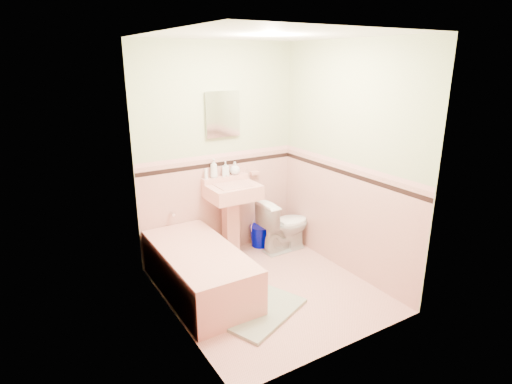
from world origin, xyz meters
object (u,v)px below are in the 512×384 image
bathtub (199,272)px  toilet (284,225)px  sink (233,221)px  soap_bottle_mid (225,169)px  bucket (260,236)px  soap_bottle_right (235,168)px  soap_bottle_left (214,168)px  medicine_cabinet (222,114)px  shoe (251,312)px

bathtub → toilet: size_ratio=2.26×
bathtub → sink: (0.68, 0.53, 0.23)m
soap_bottle_mid → bucket: size_ratio=0.65×
soap_bottle_right → soap_bottle_left: bearing=180.0°
sink → soap_bottle_left: soap_bottle_left is taller
soap_bottle_mid → bucket: soap_bottle_mid is taller
soap_bottle_mid → toilet: bearing=-27.9°
sink → soap_bottle_left: bearing=128.7°
sink → toilet: size_ratio=1.38×
soap_bottle_mid → soap_bottle_left: bearing=180.0°
soap_bottle_right → toilet: 0.94m
sink → toilet: bearing=-13.6°
bathtub → toilet: bearing=15.9°
soap_bottle_left → soap_bottle_right: bearing=0.0°
soap_bottle_right → bucket: soap_bottle_right is taller
soap_bottle_left → toilet: 1.14m
medicine_cabinet → bucket: bearing=-14.0°
bathtub → soap_bottle_mid: size_ratio=8.45×
toilet → bucket: size_ratio=2.45×
medicine_cabinet → soap_bottle_right: (0.13, -0.03, -0.64)m
sink → medicine_cabinet: bearing=90.0°
bathtub → bucket: 1.29m
toilet → shoe: size_ratio=4.03×
medicine_cabinet → bucket: size_ratio=1.86×
medicine_cabinet → toilet: medicine_cabinet is taller
soap_bottle_left → soap_bottle_right: (0.28, 0.00, -0.03)m
soap_bottle_left → soap_bottle_right: soap_bottle_left is taller
soap_bottle_mid → shoe: 1.77m
sink → shoe: bearing=-111.2°
sink → soap_bottle_right: soap_bottle_right is taller
medicine_cabinet → toilet: 1.55m
soap_bottle_right → toilet: soap_bottle_right is taller
bathtub → medicine_cabinet: medicine_cabinet is taller
sink → soap_bottle_left: (-0.14, 0.18, 0.63)m
soap_bottle_left → bucket: 1.12m
soap_bottle_mid → toilet: size_ratio=0.27×
sink → bucket: size_ratio=3.37×
bathtub → soap_bottle_left: 1.24m
soap_bottle_mid → bathtub: bearing=-134.1°
toilet → soap_bottle_left: bearing=65.8°
bathtub → soap_bottle_mid: (0.69, 0.71, 0.84)m
soap_bottle_mid → bucket: (0.44, -0.08, -0.93)m
sink → medicine_cabinet: (0.00, 0.21, 1.24)m
sink → soap_bottle_mid: size_ratio=5.16×
sink → toilet: (0.64, -0.15, -0.13)m
bathtub → medicine_cabinet: size_ratio=2.97×
soap_bottle_left → toilet: bearing=-23.1°
soap_bottle_right → shoe: bearing=-113.4°
toilet → sink: bearing=75.4°
medicine_cabinet → bucket: medicine_cabinet is taller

